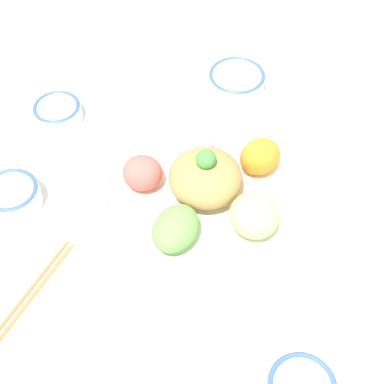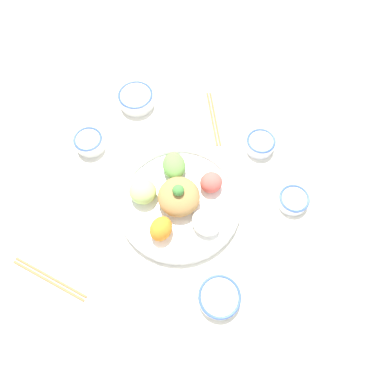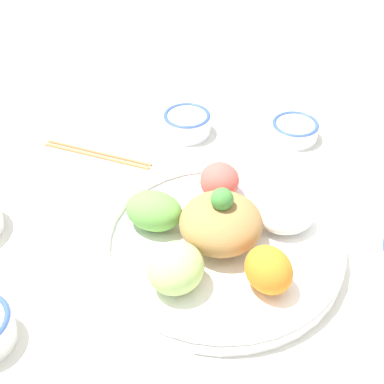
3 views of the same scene
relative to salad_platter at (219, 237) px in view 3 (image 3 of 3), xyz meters
name	(u,v)px [view 3 (image 3 of 3)]	position (x,y,z in m)	size (l,w,h in m)	color
ground_plane	(196,232)	(0.04, 0.03, -0.03)	(2.40, 2.40, 0.00)	silver
salad_platter	(219,237)	(0.00, 0.00, 0.00)	(0.35, 0.35, 0.11)	white
sauce_bowl_red	(295,129)	(0.29, -0.14, -0.01)	(0.08, 0.08, 0.03)	white
sauce_bowl_far	(187,122)	(0.30, 0.06, -0.01)	(0.09, 0.09, 0.04)	white
chopsticks_pair_near	(97,153)	(0.22, 0.21, -0.02)	(0.08, 0.20, 0.01)	#9E6B3D
serving_spoon_main	(348,124)	(0.33, -0.24, -0.02)	(0.12, 0.07, 0.01)	beige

